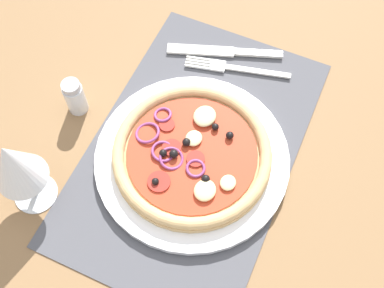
% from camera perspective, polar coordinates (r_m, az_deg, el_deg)
% --- Properties ---
extents(ground_plane, '(1.90, 1.40, 0.02)m').
position_cam_1_polar(ground_plane, '(0.76, 0.20, -0.93)').
color(ground_plane, olive).
extents(placemat, '(0.48, 0.30, 0.00)m').
position_cam_1_polar(placemat, '(0.75, 0.20, -0.45)').
color(placemat, '#4C4C51').
rests_on(placemat, ground_plane).
extents(plate, '(0.30, 0.30, 0.01)m').
position_cam_1_polar(plate, '(0.73, -0.00, -1.72)').
color(plate, white).
rests_on(plate, placemat).
extents(pizza, '(0.24, 0.24, 0.03)m').
position_cam_1_polar(pizza, '(0.72, -0.03, -1.12)').
color(pizza, tan).
rests_on(pizza, plate).
extents(fork, '(0.06, 0.18, 0.00)m').
position_cam_1_polar(fork, '(0.83, 4.70, 8.98)').
color(fork, silver).
rests_on(fork, placemat).
extents(knife, '(0.08, 0.19, 0.01)m').
position_cam_1_polar(knife, '(0.85, 3.73, 10.86)').
color(knife, silver).
rests_on(knife, placemat).
extents(wine_glass, '(0.07, 0.07, 0.15)m').
position_cam_1_polar(wine_glass, '(0.67, -20.26, -2.35)').
color(wine_glass, silver).
rests_on(wine_glass, ground_plane).
extents(pepper_shaker, '(0.03, 0.03, 0.07)m').
position_cam_1_polar(pepper_shaker, '(0.79, -13.68, 5.44)').
color(pepper_shaker, silver).
rests_on(pepper_shaker, ground_plane).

